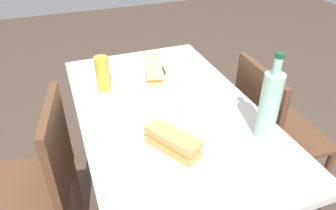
{
  "coord_description": "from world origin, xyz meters",
  "views": [
    {
      "loc": [
        1.01,
        -0.38,
        1.48
      ],
      "look_at": [
        0.0,
        0.0,
        0.77
      ],
      "focal_mm": 34.07,
      "sensor_mm": 36.0,
      "label": 1
    }
  ],
  "objects_px": {
    "knife_near": "(180,140)",
    "water_bottle": "(269,105)",
    "baguette_sandwich_far": "(154,70)",
    "dining_table": "(168,133)",
    "beer_glass": "(103,74)",
    "chair_near": "(40,182)",
    "plate_near": "(173,151)",
    "olive_bowl": "(193,111)",
    "baguette_sandwich_near": "(173,142)",
    "plate_far": "(154,78)",
    "chair_far": "(269,131)",
    "knife_far": "(165,75)"
  },
  "relations": [
    {
      "from": "plate_far",
      "to": "knife_far",
      "type": "bearing_deg",
      "value": 86.61
    },
    {
      "from": "beer_glass",
      "to": "olive_bowl",
      "type": "relative_size",
      "value": 1.94
    },
    {
      "from": "chair_near",
      "to": "olive_bowl",
      "type": "relative_size",
      "value": 10.4
    },
    {
      "from": "baguette_sandwich_near",
      "to": "plate_near",
      "type": "bearing_deg",
      "value": -90.0
    },
    {
      "from": "plate_near",
      "to": "plate_far",
      "type": "height_order",
      "value": "same"
    },
    {
      "from": "dining_table",
      "to": "knife_near",
      "type": "bearing_deg",
      "value": -9.45
    },
    {
      "from": "baguette_sandwich_far",
      "to": "water_bottle",
      "type": "height_order",
      "value": "water_bottle"
    },
    {
      "from": "water_bottle",
      "to": "olive_bowl",
      "type": "xyz_separation_m",
      "value": [
        -0.21,
        -0.18,
        -0.12
      ]
    },
    {
      "from": "beer_glass",
      "to": "olive_bowl",
      "type": "bearing_deg",
      "value": 43.06
    },
    {
      "from": "knife_far",
      "to": "chair_far",
      "type": "bearing_deg",
      "value": 62.03
    },
    {
      "from": "baguette_sandwich_far",
      "to": "plate_far",
      "type": "bearing_deg",
      "value": 180.0
    },
    {
      "from": "baguette_sandwich_far",
      "to": "knife_far",
      "type": "height_order",
      "value": "baguette_sandwich_far"
    },
    {
      "from": "knife_near",
      "to": "baguette_sandwich_far",
      "type": "height_order",
      "value": "baguette_sandwich_far"
    },
    {
      "from": "plate_near",
      "to": "baguette_sandwich_far",
      "type": "height_order",
      "value": "baguette_sandwich_far"
    },
    {
      "from": "baguette_sandwich_near",
      "to": "beer_glass",
      "type": "height_order",
      "value": "beer_glass"
    },
    {
      "from": "chair_near",
      "to": "plate_near",
      "type": "height_order",
      "value": "chair_near"
    },
    {
      "from": "chair_far",
      "to": "olive_bowl",
      "type": "height_order",
      "value": "chair_far"
    },
    {
      "from": "olive_bowl",
      "to": "chair_far",
      "type": "bearing_deg",
      "value": 98.6
    },
    {
      "from": "plate_near",
      "to": "plate_far",
      "type": "relative_size",
      "value": 1.0
    },
    {
      "from": "dining_table",
      "to": "plate_far",
      "type": "bearing_deg",
      "value": 174.28
    },
    {
      "from": "plate_far",
      "to": "chair_near",
      "type": "bearing_deg",
      "value": -70.07
    },
    {
      "from": "olive_bowl",
      "to": "knife_near",
      "type": "bearing_deg",
      "value": -37.88
    },
    {
      "from": "chair_near",
      "to": "baguette_sandwich_near",
      "type": "xyz_separation_m",
      "value": [
        0.3,
        0.47,
        0.31
      ]
    },
    {
      "from": "chair_far",
      "to": "water_bottle",
      "type": "height_order",
      "value": "water_bottle"
    },
    {
      "from": "baguette_sandwich_near",
      "to": "water_bottle",
      "type": "xyz_separation_m",
      "value": [
        0.03,
        0.34,
        0.08
      ]
    },
    {
      "from": "plate_far",
      "to": "olive_bowl",
      "type": "height_order",
      "value": "olive_bowl"
    },
    {
      "from": "dining_table",
      "to": "chair_near",
      "type": "bearing_deg",
      "value": -94.92
    },
    {
      "from": "dining_table",
      "to": "knife_near",
      "type": "xyz_separation_m",
      "value": [
        0.22,
        -0.04,
        0.14
      ]
    },
    {
      "from": "chair_far",
      "to": "chair_near",
      "type": "height_order",
      "value": "same"
    },
    {
      "from": "knife_near",
      "to": "water_bottle",
      "type": "relative_size",
      "value": 0.46
    },
    {
      "from": "chair_far",
      "to": "baguette_sandwich_near",
      "type": "bearing_deg",
      "value": -67.55
    },
    {
      "from": "baguette_sandwich_far",
      "to": "beer_glass",
      "type": "height_order",
      "value": "beer_glass"
    },
    {
      "from": "dining_table",
      "to": "beer_glass",
      "type": "height_order",
      "value": "beer_glass"
    },
    {
      "from": "chair_far",
      "to": "chair_near",
      "type": "bearing_deg",
      "value": -92.26
    },
    {
      "from": "chair_far",
      "to": "baguette_sandwich_far",
      "type": "bearing_deg",
      "value": -115.72
    },
    {
      "from": "olive_bowl",
      "to": "knife_far",
      "type": "bearing_deg",
      "value": -179.53
    },
    {
      "from": "dining_table",
      "to": "baguette_sandwich_near",
      "type": "distance_m",
      "value": 0.32
    },
    {
      "from": "knife_near",
      "to": "baguette_sandwich_far",
      "type": "bearing_deg",
      "value": 172.55
    },
    {
      "from": "dining_table",
      "to": "plate_far",
      "type": "xyz_separation_m",
      "value": [
        -0.26,
        0.03,
        0.13
      ]
    },
    {
      "from": "dining_table",
      "to": "knife_near",
      "type": "relative_size",
      "value": 7.94
    },
    {
      "from": "olive_bowl",
      "to": "dining_table",
      "type": "bearing_deg",
      "value": -128.71
    },
    {
      "from": "chair_near",
      "to": "water_bottle",
      "type": "distance_m",
      "value": 0.97
    },
    {
      "from": "water_bottle",
      "to": "knife_far",
      "type": "bearing_deg",
      "value": -160.81
    },
    {
      "from": "baguette_sandwich_near",
      "to": "chair_far",
      "type": "bearing_deg",
      "value": 112.45
    },
    {
      "from": "knife_far",
      "to": "beer_glass",
      "type": "height_order",
      "value": "beer_glass"
    },
    {
      "from": "baguette_sandwich_far",
      "to": "dining_table",
      "type": "bearing_deg",
      "value": -5.72
    },
    {
      "from": "knife_near",
      "to": "olive_bowl",
      "type": "bearing_deg",
      "value": 142.12
    },
    {
      "from": "plate_far",
      "to": "chair_far",
      "type": "bearing_deg",
      "value": 64.28
    },
    {
      "from": "beer_glass",
      "to": "plate_far",
      "type": "bearing_deg",
      "value": 91.48
    },
    {
      "from": "knife_far",
      "to": "water_bottle",
      "type": "relative_size",
      "value": 0.55
    }
  ]
}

